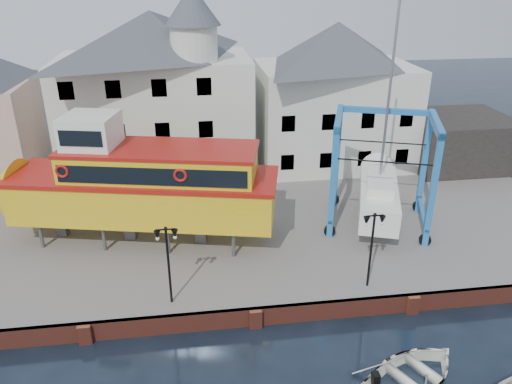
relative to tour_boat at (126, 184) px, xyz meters
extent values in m
plane|color=black|center=(6.46, -7.89, -4.60)|extent=(140.00, 140.00, 0.00)
cube|color=#685F5A|center=(6.46, 3.11, -4.10)|extent=(44.00, 22.00, 1.00)
cube|color=maroon|center=(6.46, -7.77, -4.10)|extent=(44.00, 0.25, 1.00)
cube|color=maroon|center=(-1.54, -7.94, -4.10)|extent=(0.60, 0.36, 1.00)
cube|color=maroon|center=(6.46, -7.94, -4.10)|extent=(0.60, 0.36, 1.00)
cube|color=maroon|center=(14.46, -7.94, -4.10)|extent=(0.60, 0.36, 1.00)
cube|color=silver|center=(1.46, 10.61, 0.90)|extent=(14.00, 8.00, 9.00)
pyramid|color=#393E47|center=(1.46, 10.61, 7.00)|extent=(14.00, 8.00, 3.20)
cube|color=black|center=(-4.04, 6.65, -2.00)|extent=(1.00, 0.08, 1.20)
cube|color=black|center=(-1.04, 6.65, -2.00)|extent=(1.00, 0.08, 1.20)
cube|color=black|center=(1.96, 6.65, -2.00)|extent=(1.00, 0.08, 1.20)
cube|color=black|center=(4.96, 6.65, -2.00)|extent=(1.00, 0.08, 1.20)
cube|color=black|center=(-4.04, 6.65, 1.00)|extent=(1.00, 0.08, 1.20)
cube|color=black|center=(-1.04, 6.65, 1.00)|extent=(1.00, 0.08, 1.20)
cube|color=black|center=(1.96, 6.65, 1.00)|extent=(1.00, 0.08, 1.20)
cube|color=black|center=(4.96, 6.65, 1.00)|extent=(1.00, 0.08, 1.20)
cube|color=black|center=(-4.04, 6.65, 4.00)|extent=(1.00, 0.08, 1.20)
cube|color=black|center=(-1.04, 6.65, 4.00)|extent=(1.00, 0.08, 1.20)
cube|color=black|center=(1.96, 6.65, 4.00)|extent=(1.00, 0.08, 1.20)
cube|color=black|center=(4.96, 6.65, 4.00)|extent=(1.00, 0.08, 1.20)
cylinder|color=silver|center=(4.46, 8.21, 6.60)|extent=(3.20, 3.20, 2.40)
cone|color=#393E47|center=(4.46, 8.21, 9.10)|extent=(3.80, 3.80, 2.60)
cube|color=silver|center=(15.46, 11.11, 0.40)|extent=(12.00, 8.00, 8.00)
pyramid|color=#393E47|center=(15.46, 11.11, 6.00)|extent=(12.00, 8.00, 3.20)
cube|color=black|center=(10.96, 7.15, -2.00)|extent=(1.00, 0.08, 1.20)
cube|color=black|center=(13.96, 7.15, -2.00)|extent=(1.00, 0.08, 1.20)
cube|color=black|center=(16.96, 7.15, -2.00)|extent=(1.00, 0.08, 1.20)
cube|color=black|center=(19.96, 7.15, -2.00)|extent=(1.00, 0.08, 1.20)
cube|color=black|center=(10.96, 7.15, 1.00)|extent=(1.00, 0.08, 1.20)
cube|color=black|center=(13.96, 7.15, 1.00)|extent=(1.00, 0.08, 1.20)
cube|color=black|center=(16.96, 7.15, 1.00)|extent=(1.00, 0.08, 1.20)
cube|color=black|center=(19.96, 7.15, 1.00)|extent=(1.00, 0.08, 1.20)
cube|color=black|center=(25.46, 9.11, -1.60)|extent=(8.00, 7.00, 4.00)
cylinder|color=black|center=(2.46, -6.69, -1.60)|extent=(0.12, 0.12, 4.00)
cube|color=black|center=(2.46, -6.69, 0.45)|extent=(0.90, 0.06, 0.06)
sphere|color=black|center=(2.46, -6.69, 0.52)|extent=(0.16, 0.16, 0.16)
cone|color=black|center=(2.06, -6.69, 0.18)|extent=(0.32, 0.32, 0.45)
sphere|color=white|center=(2.06, -6.69, 0.00)|extent=(0.18, 0.18, 0.18)
cone|color=black|center=(2.86, -6.69, 0.18)|extent=(0.32, 0.32, 0.45)
sphere|color=white|center=(2.86, -6.69, 0.00)|extent=(0.18, 0.18, 0.18)
cylinder|color=black|center=(12.46, -6.69, -1.60)|extent=(0.12, 0.12, 4.00)
cube|color=black|center=(12.46, -6.69, 0.45)|extent=(0.90, 0.06, 0.06)
sphere|color=black|center=(12.46, -6.69, 0.52)|extent=(0.16, 0.16, 0.16)
cone|color=black|center=(12.06, -6.69, 0.18)|extent=(0.32, 0.32, 0.45)
sphere|color=white|center=(12.06, -6.69, 0.00)|extent=(0.18, 0.18, 0.18)
cone|color=black|center=(12.86, -6.69, 0.18)|extent=(0.32, 0.32, 0.45)
sphere|color=white|center=(12.86, -6.69, 0.00)|extent=(0.18, 0.18, 0.18)
cylinder|color=#59595E|center=(-5.08, -0.37, -2.80)|extent=(0.24, 0.24, 1.61)
cylinder|color=#59595E|center=(-4.41, 2.56, -2.80)|extent=(0.24, 0.24, 1.61)
cylinder|color=#59595E|center=(-1.42, -1.21, -2.80)|extent=(0.24, 0.24, 1.61)
cylinder|color=#59595E|center=(-0.75, 1.72, -2.80)|extent=(0.24, 0.24, 1.61)
cylinder|color=#59595E|center=(2.24, -2.05, -2.80)|extent=(0.24, 0.24, 1.61)
cylinder|color=#59595E|center=(2.91, 0.87, -2.80)|extent=(0.24, 0.24, 1.61)
cylinder|color=#59595E|center=(5.90, -2.89, -2.80)|extent=(0.24, 0.24, 1.61)
cylinder|color=#59595E|center=(6.57, 0.03, -2.80)|extent=(0.24, 0.24, 1.61)
cube|color=#59595E|center=(-4.22, 0.97, -2.80)|extent=(0.75, 0.67, 1.61)
cube|color=#59595E|center=(-0.04, 0.01, -2.80)|extent=(0.75, 0.67, 1.61)
cube|color=#59595E|center=(4.14, -0.95, -2.80)|extent=(0.75, 0.67, 1.61)
cube|color=gold|center=(1.01, -0.23, -0.81)|extent=(15.56, 7.34, 2.36)
cone|color=gold|center=(-7.47, 1.72, -0.81)|extent=(3.21, 4.50, 4.08)
cube|color=#A51710|center=(1.01, -0.23, 0.47)|extent=(15.91, 7.58, 0.24)
cube|color=gold|center=(2.05, -0.47, 1.23)|extent=(11.28, 5.96, 1.72)
cube|color=black|center=(1.64, -2.28, 1.28)|extent=(10.05, 2.36, 0.97)
cube|color=black|center=(2.47, 1.34, 1.28)|extent=(10.05, 2.36, 0.97)
cube|color=#A51710|center=(2.05, -0.47, 2.18)|extent=(11.51, 6.11, 0.19)
cube|color=white|center=(-1.61, 0.37, 3.06)|extent=(3.34, 3.34, 1.95)
cube|color=black|center=(-1.93, -1.02, 3.14)|extent=(2.30, 0.58, 0.86)
torus|color=#A51710|center=(-3.08, -1.24, 1.44)|extent=(0.77, 0.31, 0.75)
torus|color=#A51710|center=(3.19, -2.69, 1.44)|extent=(0.77, 0.31, 0.75)
cube|color=#1C66A5|center=(11.93, -1.38, -0.15)|extent=(0.44, 0.44, 6.92)
cylinder|color=black|center=(11.93, -1.38, -3.26)|extent=(0.73, 0.46, 0.69)
cube|color=#1C66A5|center=(13.45, 2.96, -0.15)|extent=(0.44, 0.44, 6.92)
cylinder|color=black|center=(13.45, 2.96, -3.26)|extent=(0.73, 0.46, 0.69)
cube|color=#1C66A5|center=(17.20, -3.23, -0.15)|extent=(0.44, 0.44, 6.92)
cylinder|color=black|center=(17.20, -3.23, -3.26)|extent=(0.73, 0.46, 0.69)
cube|color=#1C66A5|center=(18.72, 1.11, -0.15)|extent=(0.44, 0.44, 6.92)
cylinder|color=black|center=(18.72, 1.11, -3.26)|extent=(0.73, 0.46, 0.69)
cube|color=#1C66A5|center=(12.69, 0.79, 3.14)|extent=(1.96, 4.78, 0.48)
cube|color=#1C66A5|center=(12.69, 0.79, -2.62)|extent=(1.87, 4.74, 0.21)
cube|color=#1C66A5|center=(17.96, -1.06, 3.14)|extent=(1.96, 4.78, 0.48)
cube|color=#1C66A5|center=(17.96, -1.06, -2.62)|extent=(1.87, 4.74, 0.21)
cube|color=#1C66A5|center=(16.08, 2.03, 3.14)|extent=(5.71, 2.29, 0.35)
cube|color=white|center=(15.32, -0.14, -1.82)|extent=(4.60, 7.75, 1.58)
cone|color=white|center=(16.78, 4.01, -1.82)|extent=(2.67, 2.24, 2.27)
cube|color=#59595E|center=(15.32, -0.14, -2.96)|extent=(0.81, 1.76, 0.69)
cube|color=white|center=(15.16, -0.60, -0.74)|extent=(2.47, 3.32, 0.59)
cylinder|color=#99999E|center=(15.49, 0.33, 4.40)|extent=(0.20, 0.20, 10.87)
cube|color=black|center=(14.73, -1.81, 1.24)|extent=(5.07, 1.88, 0.05)
cube|color=black|center=(15.91, 1.54, 1.24)|extent=(5.07, 1.88, 0.05)
imported|color=white|center=(12.46, -12.39, -4.60)|extent=(6.22, 5.60, 1.06)
camera|label=1|loc=(3.79, -27.14, 11.50)|focal=35.00mm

